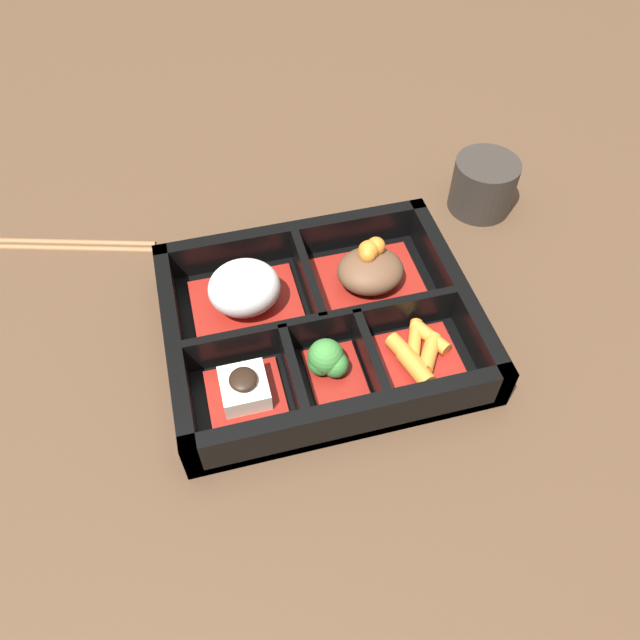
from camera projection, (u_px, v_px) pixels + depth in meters
ground_plane at (320, 337)px, 0.59m from camera, size 3.00×3.00×0.00m
bento_base at (320, 333)px, 0.58m from camera, size 0.28×0.23×0.01m
bento_rim at (321, 324)px, 0.57m from camera, size 0.28×0.23×0.05m
bowl_rice at (245, 292)px, 0.58m from camera, size 0.10×0.09×0.06m
bowl_stew at (370, 272)px, 0.60m from camera, size 0.10×0.09×0.05m
bowl_tofu at (245, 390)px, 0.53m from camera, size 0.06×0.06×0.03m
bowl_greens at (329, 363)px, 0.54m from camera, size 0.05×0.06×0.04m
bowl_carrots at (418, 355)px, 0.55m from camera, size 0.07×0.07×0.02m
tea_cup at (484, 184)px, 0.68m from camera, size 0.07×0.07×0.06m
chopsticks at (50, 243)px, 0.66m from camera, size 0.22×0.08×0.01m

